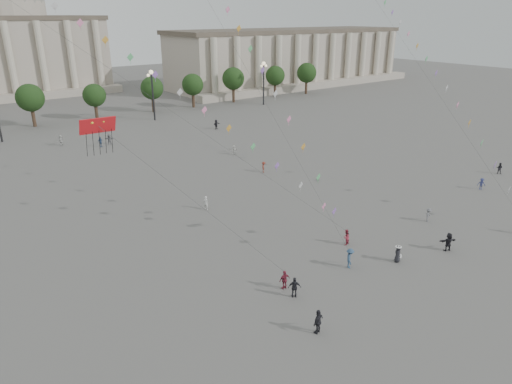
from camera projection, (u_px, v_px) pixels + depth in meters
ground at (350, 285)px, 38.88m from camera, size 360.00×360.00×0.00m
hall_east at (291, 57)px, 147.67m from camera, size 84.00×26.22×17.20m
hall_central at (12, 42)px, 129.82m from camera, size 48.30×34.30×35.50m
tree_row at (70, 97)px, 94.94m from camera, size 137.12×5.12×8.00m
lamp_post_mid_east at (152, 86)px, 96.67m from camera, size 2.00×0.90×10.65m
lamp_post_far_east at (264, 75)px, 113.48m from camera, size 2.00×0.90×10.65m
person_crowd_0 at (100, 142)px, 79.04m from camera, size 1.12×0.70×1.78m
person_crowd_3 at (448, 242)px, 44.28m from camera, size 1.82×1.25×1.89m
person_crowd_4 at (61, 140)px, 79.84m from camera, size 1.65×1.66×1.91m
person_crowd_6 at (428, 215)px, 50.59m from camera, size 1.13×0.84×1.56m
person_crowd_7 at (234, 150)px, 74.74m from camera, size 1.49×0.72×1.54m
person_crowd_8 at (264, 167)px, 66.40m from camera, size 1.06×1.18×1.59m
person_crowd_9 at (216, 124)px, 91.26m from camera, size 1.88×1.10×1.94m
person_crowd_12 at (109, 139)px, 80.60m from camera, size 1.68×1.31×1.78m
person_crowd_13 at (206, 203)px, 53.69m from camera, size 0.60×0.72×1.70m
person_crowd_14 at (481, 184)px, 59.88m from camera, size 1.11×1.13×1.56m
person_crowd_15 at (499, 168)px, 65.86m from camera, size 0.85×0.95×1.63m
tourist_0 at (285, 280)px, 38.13m from camera, size 1.05×0.53×1.72m
tourist_1 at (295, 287)px, 36.98m from camera, size 1.11×0.99×1.80m
tourist_4 at (318, 322)px, 32.77m from camera, size 1.22×0.75×1.95m
kite_flyer_0 at (346, 237)px, 45.49m from camera, size 0.94×0.83×1.64m
kite_flyer_1 at (350, 258)px, 41.29m from camera, size 1.37×1.38×1.91m
hat_person at (398, 253)px, 42.30m from camera, size 0.97×0.88×1.69m
dragon_kite at (102, 138)px, 28.35m from camera, size 7.56×1.86×18.98m
kite_train_east at (400, 27)px, 67.86m from camera, size 23.27×49.55×65.66m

